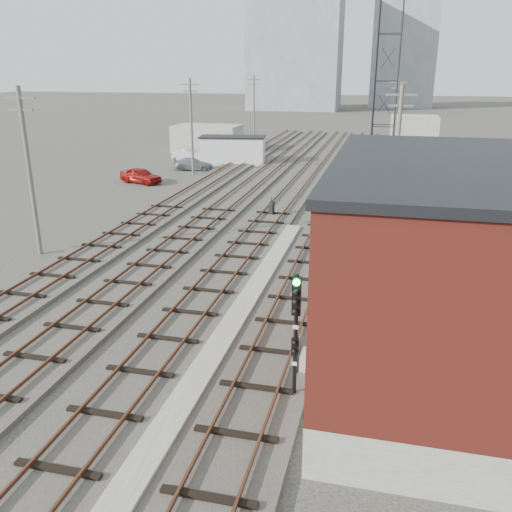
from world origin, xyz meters
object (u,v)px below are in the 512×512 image
(car_silver, at_px, (190,156))
(car_grey, at_px, (193,164))
(signal_mast, at_px, (296,328))
(car_red, at_px, (141,175))
(site_trailer, at_px, (233,150))
(switch_stand, at_px, (272,208))

(car_silver, xyz_separation_m, car_grey, (2.05, -4.69, -0.10))
(signal_mast, xyz_separation_m, car_red, (-19.23, 30.13, -1.76))
(car_grey, bearing_deg, signal_mast, -164.90)
(car_grey, bearing_deg, site_trailer, -40.34)
(car_red, xyz_separation_m, car_grey, (2.26, 7.49, -0.09))
(signal_mast, distance_m, site_trailer, 44.67)
(car_red, bearing_deg, site_trailer, -4.34)
(switch_stand, bearing_deg, site_trailer, 130.10)
(site_trailer, bearing_deg, car_red, -120.84)
(signal_mast, xyz_separation_m, car_silver, (-19.02, 42.31, -1.76))
(signal_mast, bearing_deg, car_silver, 114.20)
(signal_mast, relative_size, car_red, 1.02)
(car_red, distance_m, car_grey, 7.82)
(site_trailer, bearing_deg, signal_mast, -79.68)
(car_red, height_order, car_grey, car_red)
(signal_mast, xyz_separation_m, switch_stand, (-5.29, 21.40, -1.85))
(car_red, height_order, car_silver, car_silver)
(car_silver, bearing_deg, site_trailer, -70.03)
(signal_mast, relative_size, site_trailer, 0.56)
(car_silver, height_order, car_grey, car_silver)
(car_grey, bearing_deg, car_red, 154.02)
(car_grey, bearing_deg, car_silver, 14.37)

